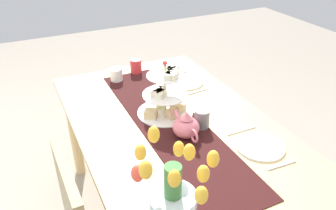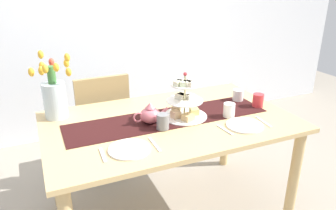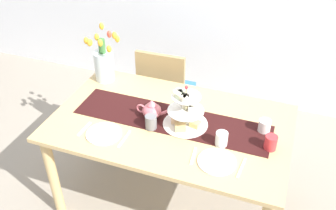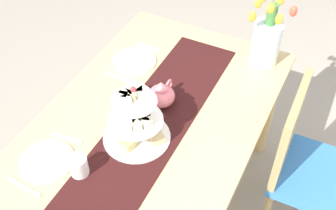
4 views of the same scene
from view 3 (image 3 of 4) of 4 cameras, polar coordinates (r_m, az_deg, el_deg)
name	(u,v)px [view 3 (image 3 of 4)]	position (r m, az deg, el deg)	size (l,w,h in m)	color
ground_plane	(170,196)	(3.03, 0.32, -13.81)	(8.00, 8.00, 0.00)	gray
dining_table	(170,133)	(2.58, 0.36, -4.32)	(1.60, 0.97, 0.75)	tan
chair_left	(165,90)	(3.29, -0.48, 2.34)	(0.43, 0.43, 0.91)	#9C8254
table_runner	(171,119)	(2.53, 0.53, -2.20)	(1.34, 0.32, 0.00)	black
tiered_cake_stand	(185,112)	(2.42, 2.68, -1.04)	(0.30, 0.30, 0.30)	beige
teapot	(152,110)	(2.52, -2.51, -0.80)	(0.24, 0.13, 0.14)	#D66B75
tulip_vase	(104,62)	(2.92, -9.81, 6.47)	(0.26, 0.24, 0.43)	silver
cream_jug	(264,126)	(2.48, 14.55, -3.11)	(0.08, 0.08, 0.09)	white
dinner_plate_left	(104,134)	(2.44, -9.80, -4.34)	(0.23, 0.23, 0.01)	white
fork_left	(84,129)	(2.50, -12.71, -3.60)	(0.02, 0.15, 0.01)	silver
knife_left	(124,139)	(2.38, -6.72, -5.18)	(0.01, 0.17, 0.01)	silver
dinner_plate_right	(217,162)	(2.23, 7.49, -8.59)	(0.23, 0.23, 0.01)	white
fork_right	(193,156)	(2.25, 3.88, -7.80)	(0.02, 0.15, 0.01)	silver
knife_right	(241,168)	(2.22, 11.16, -9.43)	(0.01, 0.17, 0.01)	silver
mug_grey	(151,122)	(2.43, -2.63, -2.60)	(0.08, 0.08, 0.10)	slate
mug_white_text	(222,139)	(2.32, 8.20, -5.16)	(0.08, 0.08, 0.10)	white
mug_orange	(271,143)	(2.36, 15.45, -5.55)	(0.08, 0.08, 0.10)	red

